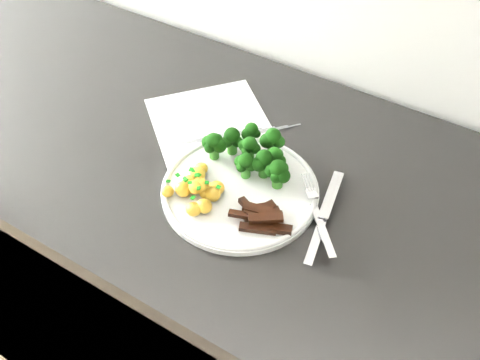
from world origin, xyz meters
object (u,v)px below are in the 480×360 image
at_px(recipe_paper, 217,137).
at_px(beef_strips, 261,217).
at_px(plate, 240,189).
at_px(broccoli, 254,152).
at_px(potatoes, 198,188).
at_px(fork, 319,217).
at_px(counter, 238,306).
at_px(knife, 320,227).

bearing_deg(recipe_paper, beef_strips, -38.22).
bearing_deg(plate, beef_strips, -32.69).
xyz_separation_m(broccoli, beef_strips, (0.07, -0.10, -0.02)).
height_order(plate, beef_strips, beef_strips).
distance_m(plate, potatoes, 0.07).
bearing_deg(fork, counter, 167.03).
distance_m(recipe_paper, potatoes, 0.15).
relative_size(recipe_paper, knife, 1.83).
distance_m(recipe_paper, knife, 0.27).
relative_size(broccoli, knife, 0.87).
distance_m(counter, beef_strips, 0.50).
xyz_separation_m(fork, knife, (0.01, -0.01, -0.01)).
distance_m(potatoes, fork, 0.20).
bearing_deg(potatoes, knife, 11.45).
distance_m(plate, fork, 0.14).
bearing_deg(broccoli, fork, -18.65).
height_order(counter, plate, plate).
relative_size(counter, beef_strips, 23.07).
bearing_deg(plate, counter, 127.00).
xyz_separation_m(plate, fork, (0.14, 0.01, 0.01)).
bearing_deg(counter, plate, -53.00).
relative_size(counter, fork, 17.15).
relative_size(broccoli, fork, 1.21).
height_order(beef_strips, knife, beef_strips).
xyz_separation_m(counter, fork, (0.18, -0.04, 0.48)).
height_order(plate, fork, fork).
bearing_deg(potatoes, plate, 39.66).
height_order(counter, potatoes, potatoes).
distance_m(beef_strips, knife, 0.09).
height_order(recipe_paper, broccoli, broccoli).
distance_m(counter, recipe_paper, 0.47).
bearing_deg(counter, knife, -15.23).
bearing_deg(knife, plate, 178.81).
bearing_deg(knife, fork, 131.97).
xyz_separation_m(recipe_paper, potatoes, (0.05, -0.14, 0.02)).
height_order(recipe_paper, plate, plate).
height_order(fork, knife, fork).
distance_m(broccoli, fork, 0.16).
bearing_deg(potatoes, broccoli, 65.96).
bearing_deg(beef_strips, counter, 138.44).
bearing_deg(broccoli, plate, -81.82).
height_order(counter, knife, knife).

